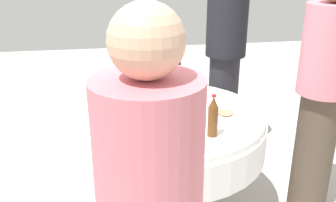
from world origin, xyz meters
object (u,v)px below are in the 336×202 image
plate_left (162,115)px  person_south (323,93)px  wine_glass_east (125,81)px  bottle_brown_far (143,71)px  plate_near (225,115)px  bottle_brown_north (213,117)px  plate_front (141,141)px  person_north (225,57)px  wine_glass_outer (177,119)px  plate_west (109,121)px  bottle_clear_south (129,88)px  dining_table (168,134)px  chair_inner (159,86)px

plate_left → person_south: (-0.12, -1.02, 0.13)m
wine_glass_east → plate_left: wine_glass_east is taller
bottle_brown_far → plate_near: 0.78m
bottle_brown_far → bottle_brown_north: bearing=-160.4°
plate_left → plate_near: (-0.07, -0.40, 0.00)m
bottle_brown_far → plate_front: (-0.89, 0.10, -0.13)m
plate_front → person_south: person_south is taller
bottle_brown_far → plate_left: 0.57m
bottle_brown_far → plate_left: bearing=-173.4°
person_north → wine_glass_outer: bearing=-80.6°
plate_west → bottle_clear_south: bearing=-31.9°
bottle_brown_north → plate_near: bottle_brown_north is taller
plate_front → person_north: bearing=-35.4°
wine_glass_east → person_south: size_ratio=0.08×
plate_left → dining_table: bearing=-45.4°
bottle_brown_far → plate_west: bottle_brown_far is taller
bottle_brown_far → bottle_clear_south: 0.38m
bottle_brown_far → bottle_brown_north: size_ratio=1.18×
plate_front → bottle_clear_south: bearing=2.9°
dining_table → chair_inner: bearing=-4.8°
dining_table → plate_left: bearing=134.6°
wine_glass_outer → plate_near: bearing=-56.4°
wine_glass_east → plate_near: wine_glass_east is taller
dining_table → wine_glass_east: bearing=32.6°
wine_glass_outer → person_north: bearing=-28.8°
wine_glass_outer → plate_west: bearing=55.8°
bottle_brown_north → plate_near: bearing=-31.7°
wine_glass_east → plate_near: size_ratio=0.58×
bottle_brown_far → bottle_clear_south: size_ratio=1.00×
dining_table → plate_near: bearing=-107.6°
plate_left → person_north: bearing=-38.7°
wine_glass_outer → person_south: bearing=-79.2°
bottle_brown_far → dining_table: bearing=-167.6°
plate_near → plate_west: bearing=88.3°
bottle_clear_south → wine_glass_outer: bottle_clear_south is taller
wine_glass_outer → plate_left: wine_glass_outer is taller
dining_table → bottle_brown_north: (-0.36, -0.20, 0.27)m
bottle_brown_far → person_north: 0.79m
plate_near → person_north: 0.95m
bottle_brown_far → wine_glass_east: (-0.11, 0.15, -0.04)m
bottle_brown_far → plate_near: bearing=-143.1°
bottle_brown_far → person_north: (0.28, -0.73, 0.00)m
dining_table → chair_inner: 1.18m
person_south → plate_west: bearing=-83.6°
bottle_clear_south → wine_glass_east: bottle_clear_south is taller
dining_table → chair_inner: chair_inner is taller
plate_west → person_south: bearing=-93.0°
person_north → person_south: person_north is taller
wine_glass_east → person_south: bearing=-114.5°
plate_west → chair_inner: bearing=-20.9°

